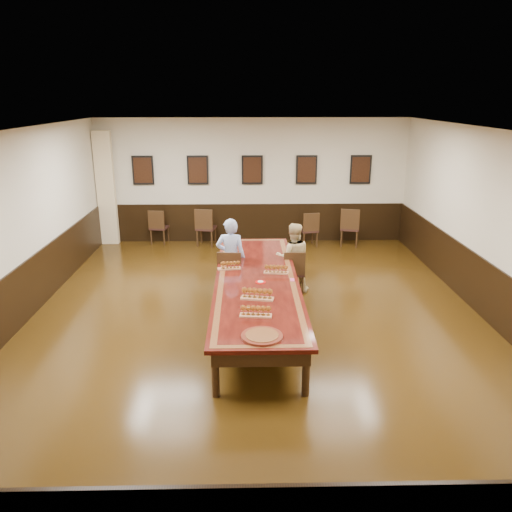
{
  "coord_description": "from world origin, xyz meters",
  "views": [
    {
      "loc": [
        -0.18,
        -7.93,
        3.71
      ],
      "look_at": [
        0.0,
        0.5,
        1.0
      ],
      "focal_mm": 35.0,
      "sensor_mm": 36.0,
      "label": 1
    }
  ],
  "objects_px": {
    "chair_man": "(230,273)",
    "chair_woman": "(293,271)",
    "spare_chair_b": "(206,227)",
    "carved_platter": "(262,336)",
    "conference_table": "(257,287)",
    "spare_chair_a": "(159,226)",
    "spare_chair_d": "(350,227)",
    "person_man": "(231,257)",
    "person_woman": "(293,258)",
    "spare_chair_c": "(309,229)"
  },
  "relations": [
    {
      "from": "chair_man",
      "to": "spare_chair_c",
      "type": "distance_m",
      "value": 3.92
    },
    {
      "from": "spare_chair_c",
      "to": "carved_platter",
      "type": "relative_size",
      "value": 1.47
    },
    {
      "from": "chair_woman",
      "to": "spare_chair_a",
      "type": "bearing_deg",
      "value": -49.15
    },
    {
      "from": "spare_chair_a",
      "to": "spare_chair_d",
      "type": "relative_size",
      "value": 0.91
    },
    {
      "from": "chair_woman",
      "to": "spare_chair_c",
      "type": "relative_size",
      "value": 0.98
    },
    {
      "from": "chair_man",
      "to": "conference_table",
      "type": "bearing_deg",
      "value": 119.14
    },
    {
      "from": "conference_table",
      "to": "chair_man",
      "type": "bearing_deg",
      "value": 114.63
    },
    {
      "from": "spare_chair_b",
      "to": "person_woman",
      "type": "distance_m",
      "value": 3.78
    },
    {
      "from": "conference_table",
      "to": "spare_chair_a",
      "type": "bearing_deg",
      "value": 117.03
    },
    {
      "from": "conference_table",
      "to": "carved_platter",
      "type": "xyz_separation_m",
      "value": [
        0.02,
        -2.15,
        0.16
      ]
    },
    {
      "from": "spare_chair_a",
      "to": "person_man",
      "type": "height_order",
      "value": "person_man"
    },
    {
      "from": "spare_chair_c",
      "to": "carved_platter",
      "type": "height_order",
      "value": "spare_chair_c"
    },
    {
      "from": "spare_chair_c",
      "to": "person_man",
      "type": "distance_m",
      "value": 3.84
    },
    {
      "from": "chair_woman",
      "to": "carved_platter",
      "type": "distance_m",
      "value": 3.49
    },
    {
      "from": "spare_chair_d",
      "to": "chair_man",
      "type": "bearing_deg",
      "value": 62.99
    },
    {
      "from": "chair_man",
      "to": "spare_chair_d",
      "type": "xyz_separation_m",
      "value": [
        2.98,
        3.42,
        0.02
      ]
    },
    {
      "from": "chair_woman",
      "to": "spare_chair_c",
      "type": "height_order",
      "value": "spare_chair_c"
    },
    {
      "from": "conference_table",
      "to": "spare_chair_c",
      "type": "bearing_deg",
      "value": 72.09
    },
    {
      "from": "spare_chair_b",
      "to": "chair_woman",
      "type": "bearing_deg",
      "value": 131.23
    },
    {
      "from": "chair_woman",
      "to": "person_woman",
      "type": "xyz_separation_m",
      "value": [
        -0.0,
        0.09,
        0.25
      ]
    },
    {
      "from": "person_woman",
      "to": "conference_table",
      "type": "height_order",
      "value": "person_woman"
    },
    {
      "from": "chair_man",
      "to": "conference_table",
      "type": "height_order",
      "value": "chair_man"
    },
    {
      "from": "chair_man",
      "to": "spare_chair_b",
      "type": "height_order",
      "value": "spare_chair_b"
    },
    {
      "from": "person_woman",
      "to": "chair_man",
      "type": "bearing_deg",
      "value": 12.74
    },
    {
      "from": "carved_platter",
      "to": "person_man",
      "type": "bearing_deg",
      "value": 98.43
    },
    {
      "from": "conference_table",
      "to": "carved_platter",
      "type": "relative_size",
      "value": 8.14
    },
    {
      "from": "spare_chair_b",
      "to": "spare_chair_d",
      "type": "height_order",
      "value": "spare_chair_d"
    },
    {
      "from": "spare_chair_b",
      "to": "spare_chair_c",
      "type": "distance_m",
      "value": 2.64
    },
    {
      "from": "spare_chair_a",
      "to": "conference_table",
      "type": "height_order",
      "value": "spare_chair_a"
    },
    {
      "from": "chair_man",
      "to": "chair_woman",
      "type": "xyz_separation_m",
      "value": [
        1.22,
        0.21,
        -0.04
      ]
    },
    {
      "from": "spare_chair_b",
      "to": "spare_chair_d",
      "type": "relative_size",
      "value": 0.99
    },
    {
      "from": "spare_chair_d",
      "to": "conference_table",
      "type": "bearing_deg",
      "value": 74.76
    },
    {
      "from": "spare_chair_b",
      "to": "spare_chair_a",
      "type": "bearing_deg",
      "value": 0.96
    },
    {
      "from": "spare_chair_d",
      "to": "conference_table",
      "type": "height_order",
      "value": "spare_chair_d"
    },
    {
      "from": "chair_woman",
      "to": "spare_chair_b",
      "type": "distance_m",
      "value": 3.86
    },
    {
      "from": "spare_chair_a",
      "to": "carved_platter",
      "type": "xyz_separation_m",
      "value": [
        2.47,
        -6.95,
        0.31
      ]
    },
    {
      "from": "spare_chair_d",
      "to": "person_woman",
      "type": "distance_m",
      "value": 3.59
    },
    {
      "from": "chair_man",
      "to": "carved_platter",
      "type": "xyz_separation_m",
      "value": [
        0.5,
        -3.19,
        0.29
      ]
    },
    {
      "from": "chair_man",
      "to": "conference_table",
      "type": "xyz_separation_m",
      "value": [
        0.48,
        -1.04,
        0.13
      ]
    },
    {
      "from": "spare_chair_a",
      "to": "spare_chair_d",
      "type": "bearing_deg",
      "value": -174.45
    },
    {
      "from": "person_woman",
      "to": "conference_table",
      "type": "bearing_deg",
      "value": 59.91
    },
    {
      "from": "chair_woman",
      "to": "conference_table",
      "type": "distance_m",
      "value": 1.46
    },
    {
      "from": "spare_chair_a",
      "to": "spare_chair_b",
      "type": "xyz_separation_m",
      "value": [
        1.24,
        -0.22,
        0.04
      ]
    },
    {
      "from": "chair_woman",
      "to": "spare_chair_a",
      "type": "xyz_separation_m",
      "value": [
        -3.19,
        3.55,
        0.01
      ]
    },
    {
      "from": "spare_chair_b",
      "to": "carved_platter",
      "type": "relative_size",
      "value": 1.62
    },
    {
      "from": "spare_chair_c",
      "to": "person_man",
      "type": "bearing_deg",
      "value": 48.12
    },
    {
      "from": "chair_woman",
      "to": "person_man",
      "type": "height_order",
      "value": "person_man"
    },
    {
      "from": "person_man",
      "to": "conference_table",
      "type": "distance_m",
      "value": 1.25
    },
    {
      "from": "conference_table",
      "to": "chair_woman",
      "type": "bearing_deg",
      "value": 59.17
    },
    {
      "from": "spare_chair_d",
      "to": "person_woman",
      "type": "relative_size",
      "value": 0.73
    }
  ]
}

